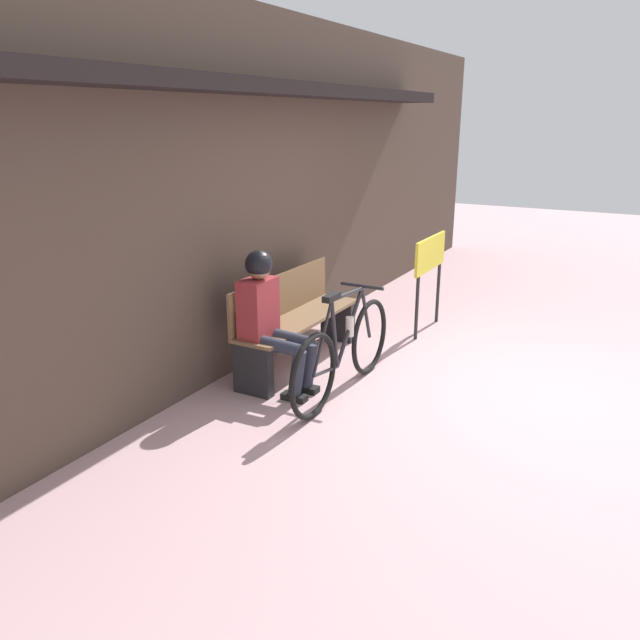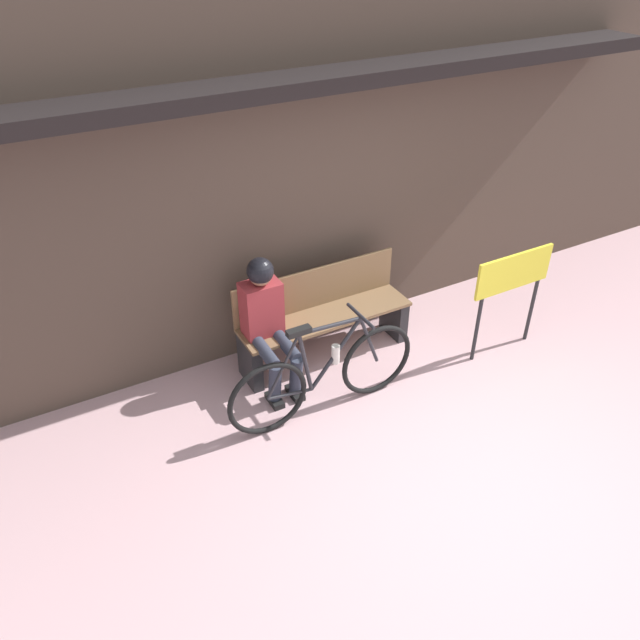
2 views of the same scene
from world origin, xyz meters
The scene contains 6 objects.
ground_plane centered at (0.00, 0.00, 0.00)m, with size 24.00×24.00×0.00m, color #C69EA3.
storefront_wall centered at (0.00, 2.35, 1.66)m, with size 12.00×0.56×3.20m.
park_bench_near centered at (-0.21, 1.90, 0.41)m, with size 1.66×0.42×0.87m.
bicycle centered at (-0.59, 1.19, 0.38)m, with size 1.73×0.40×0.94m.
person_seated centered at (-0.83, 1.79, 0.70)m, with size 0.34×0.63×1.22m.
signboard centered at (1.34, 1.13, 0.78)m, with size 0.85×0.04×1.05m.
Camera 1 is at (-4.98, -1.01, 2.26)m, focal length 35.00 mm.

